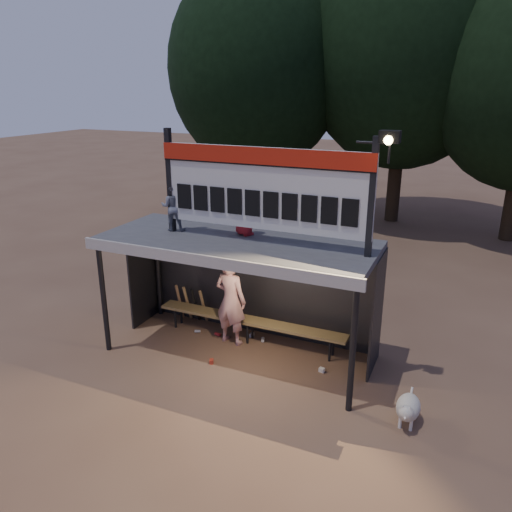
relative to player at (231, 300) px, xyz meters
The scene contains 12 objects.
ground 1.03m from the player, 47.23° to the right, with size 80.00×80.00×0.00m, color brown.
player is the anchor object (origin of this frame).
child_a 2.15m from the player, 163.18° to the right, with size 0.45×0.35×0.92m, color slate.
child_b 1.92m from the player, ahead, with size 0.47×0.31×0.97m, color #B11B22.
dugout_shelter 0.99m from the player, 18.10° to the right, with size 5.10×2.08×2.32m.
scoreboard_assembly 2.59m from the player, 22.14° to the right, with size 4.10×0.27×1.99m.
bench 0.61m from the player, 31.80° to the left, with size 4.00×0.35×0.48m.
tree_left 11.31m from the player, 110.86° to the left, with size 6.46×6.46×9.27m.
tree_mid 12.40m from the player, 83.23° to the left, with size 7.22×7.22×10.36m.
dog 3.88m from the player, 18.74° to the right, with size 0.36×0.81×0.49m.
bats 1.38m from the player, 158.64° to the left, with size 0.68×0.35×0.84m.
litter 0.93m from the player, 14.67° to the right, with size 2.96×1.37×0.08m.
Camera 1 is at (3.78, -7.70, 4.93)m, focal length 35.00 mm.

